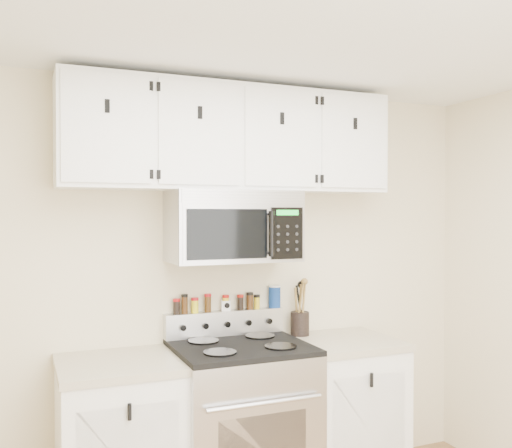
# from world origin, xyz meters

# --- Properties ---
(back_wall) EXTENTS (3.50, 0.01, 2.50)m
(back_wall) POSITION_xyz_m (0.00, 1.75, 1.25)
(back_wall) COLOR beige
(back_wall) RESTS_ON floor
(range) EXTENTS (0.76, 0.65, 1.10)m
(range) POSITION_xyz_m (0.00, 1.43, 0.49)
(range) COLOR #B7B7BA
(range) RESTS_ON floor
(base_cabinet_left) EXTENTS (0.64, 0.62, 0.92)m
(base_cabinet_left) POSITION_xyz_m (-0.69, 1.45, 0.46)
(base_cabinet_left) COLOR white
(base_cabinet_left) RESTS_ON floor
(base_cabinet_right) EXTENTS (0.64, 0.62, 0.92)m
(base_cabinet_right) POSITION_xyz_m (0.69, 1.45, 0.46)
(base_cabinet_right) COLOR white
(base_cabinet_right) RESTS_ON floor
(microwave) EXTENTS (0.76, 0.44, 0.42)m
(microwave) POSITION_xyz_m (0.00, 1.55, 1.63)
(microwave) COLOR #9E9EA3
(microwave) RESTS_ON back_wall
(upper_cabinets) EXTENTS (2.00, 0.35, 0.62)m
(upper_cabinets) POSITION_xyz_m (-0.00, 1.58, 2.15)
(upper_cabinets) COLOR white
(upper_cabinets) RESTS_ON back_wall
(utensil_crock) EXTENTS (0.12, 0.12, 0.35)m
(utensil_crock) POSITION_xyz_m (0.49, 1.65, 1.01)
(utensil_crock) COLOR black
(utensil_crock) RESTS_ON base_cabinet_right
(kitchen_timer) EXTENTS (0.06, 0.06, 0.06)m
(kitchen_timer) POSITION_xyz_m (0.01, 1.71, 1.13)
(kitchen_timer) COLOR white
(kitchen_timer) RESTS_ON range
(salt_canister) EXTENTS (0.08, 0.08, 0.14)m
(salt_canister) POSITION_xyz_m (0.34, 1.71, 1.17)
(salt_canister) COLOR navy
(salt_canister) RESTS_ON range
(spice_jar_0) EXTENTS (0.04, 0.04, 0.09)m
(spice_jar_0) POSITION_xyz_m (-0.31, 1.71, 1.15)
(spice_jar_0) COLOR black
(spice_jar_0) RESTS_ON range
(spice_jar_1) EXTENTS (0.04, 0.04, 0.12)m
(spice_jar_1) POSITION_xyz_m (-0.26, 1.71, 1.16)
(spice_jar_1) COLOR #42260F
(spice_jar_1) RESTS_ON range
(spice_jar_2) EXTENTS (0.04, 0.04, 0.09)m
(spice_jar_2) POSITION_xyz_m (-0.19, 1.71, 1.15)
(spice_jar_2) COLOR yellow
(spice_jar_2) RESTS_ON range
(spice_jar_3) EXTENTS (0.04, 0.04, 0.11)m
(spice_jar_3) POSITION_xyz_m (-0.11, 1.71, 1.16)
(spice_jar_3) COLOR #452A10
(spice_jar_3) RESTS_ON range
(spice_jar_4) EXTENTS (0.04, 0.04, 0.10)m
(spice_jar_4) POSITION_xyz_m (0.01, 1.71, 1.15)
(spice_jar_4) COLOR gold
(spice_jar_4) RESTS_ON range
(spice_jar_5) EXTENTS (0.04, 0.04, 0.10)m
(spice_jar_5) POSITION_xyz_m (0.10, 1.71, 1.15)
(spice_jar_5) COLOR black
(spice_jar_5) RESTS_ON range
(spice_jar_6) EXTENTS (0.04, 0.04, 0.11)m
(spice_jar_6) POSITION_xyz_m (0.17, 1.71, 1.15)
(spice_jar_6) COLOR #3F240F
(spice_jar_6) RESTS_ON range
(spice_jar_7) EXTENTS (0.04, 0.04, 0.09)m
(spice_jar_7) POSITION_xyz_m (0.22, 1.71, 1.15)
(spice_jar_7) COLOR gold
(spice_jar_7) RESTS_ON range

